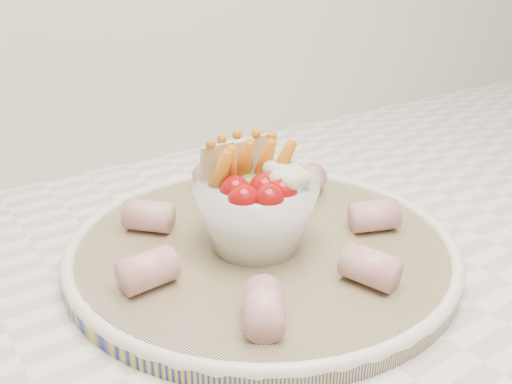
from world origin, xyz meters
TOP-DOWN VIEW (x-y plane):
  - serving_platter at (-0.16, 1.43)m, footprint 0.44×0.44m
  - veggie_bowl at (-0.16, 1.43)m, footprint 0.12×0.12m
  - cured_meat_rolls at (-0.16, 1.43)m, footprint 0.29×0.30m

SIDE VIEW (x-z plane):
  - serving_platter at x=-0.16m, z-range 0.92..0.94m
  - cured_meat_rolls at x=-0.16m, z-range 0.94..0.97m
  - veggie_bowl at x=-0.16m, z-range 0.92..1.03m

